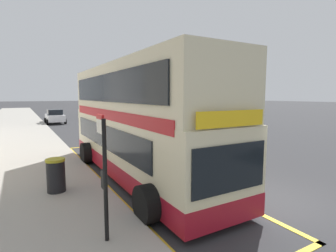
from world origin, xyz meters
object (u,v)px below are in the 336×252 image
at_px(bus_stop_sign, 104,167).
at_px(parked_car_teal_across, 90,109).
at_px(parked_car_white_ahead, 55,116).
at_px(double_decker_bus, 137,125).
at_px(litter_bin, 56,175).
at_px(parked_car_white_far, 92,112).

distance_m(bus_stop_sign, parked_car_teal_across, 42.30).
distance_m(bus_stop_sign, parked_car_white_ahead, 27.37).
distance_m(double_decker_bus, parked_car_white_ahead, 23.10).
relative_size(parked_car_teal_across, parked_car_white_ahead, 1.00).
height_order(parked_car_teal_across, parked_car_white_ahead, same).
distance_m(double_decker_bus, parked_car_teal_across, 37.67).
bearing_deg(parked_car_white_ahead, parked_car_teal_across, 64.35).
relative_size(double_decker_bus, bus_stop_sign, 3.95).
bearing_deg(bus_stop_sign, parked_car_teal_across, 77.01).
distance_m(parked_car_white_ahead, litter_bin, 23.90).
relative_size(parked_car_white_far, litter_bin, 3.90).
relative_size(double_decker_bus, litter_bin, 9.83).
relative_size(parked_car_teal_across, parked_car_white_far, 1.00).
height_order(double_decker_bus, litter_bin, double_decker_bus).
relative_size(bus_stop_sign, parked_car_teal_across, 0.64).
bearing_deg(parked_car_teal_across, litter_bin, -102.66).
distance_m(bus_stop_sign, parked_car_white_far, 33.59).
xyz_separation_m(double_decker_bus, bus_stop_sign, (-2.55, -4.21, -0.34)).
relative_size(double_decker_bus, parked_car_white_ahead, 2.52).
relative_size(double_decker_bus, parked_car_teal_across, 2.52).
distance_m(double_decker_bus, bus_stop_sign, 4.93).
bearing_deg(parked_car_teal_across, parked_car_white_ahead, -115.62).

